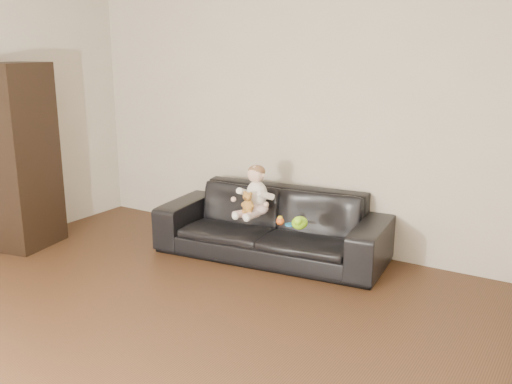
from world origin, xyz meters
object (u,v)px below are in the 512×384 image
Objects in this scene: sofa at (272,224)px; toy_blue_disc at (290,225)px; cabinet at (21,157)px; toy_green at (300,223)px; baby at (255,194)px; toy_rattle at (280,221)px; teddy_bear at (248,203)px.

sofa reaches higher than toy_blue_disc.
cabinet is 2.79m from toy_green.
baby is (-0.11, -0.12, 0.31)m from sofa.
baby is 2.93× the size of toy_green.
toy_rattle is at bearing 6.10° from cabinet.
baby reaches higher than toy_blue_disc.
toy_rattle is at bearing -11.72° from baby.
toy_green is at bearing -5.27° from baby.
teddy_bear is 1.24× the size of toy_green.
teddy_bear is 0.44m from toy_blue_disc.
teddy_bear reaches higher than toy_rattle.
cabinet reaches higher than sofa.
teddy_bear reaches higher than sofa.
toy_green is at bearing -38.07° from sofa.
sofa is at bearing 144.84° from toy_blue_disc.
toy_green is (0.43, -0.27, 0.15)m from sofa.
sofa is at bearing 87.24° from teddy_bear.
teddy_bear is (-0.10, -0.26, 0.25)m from sofa.
cabinet is at bearing -142.02° from teddy_bear.
teddy_bear is 2.29× the size of toy_blue_disc.
toy_green is (0.53, -0.01, -0.10)m from teddy_bear.
teddy_bear reaches higher than toy_green.
toy_rattle is (-0.20, 0.01, -0.02)m from toy_green.
toy_blue_disc is (0.42, -0.10, -0.20)m from baby.
toy_rattle is (0.33, 0.01, -0.12)m from teddy_bear.
toy_blue_disc is at bearing 23.56° from toy_rattle.
toy_green reaches higher than toy_rattle.
toy_green is 2.23× the size of toy_rattle.
toy_rattle is at bearing -156.44° from toy_blue_disc.
cabinet is 2.28m from teddy_bear.
cabinet is 24.83× the size of toy_rattle.
teddy_bear is (0.01, -0.14, -0.05)m from baby.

